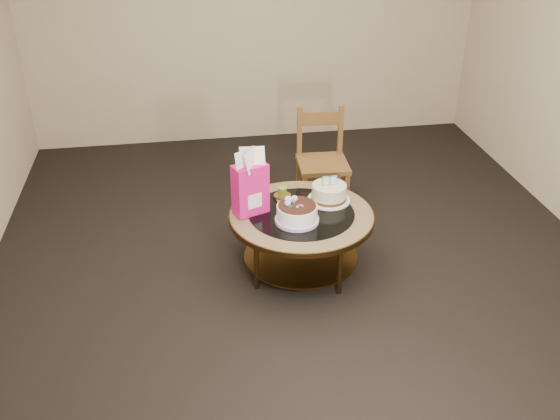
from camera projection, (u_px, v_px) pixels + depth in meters
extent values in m
plane|color=black|center=(300.00, 267.00, 4.56)|extent=(5.00, 5.00, 0.00)
cube|color=#B8A88B|center=(254.00, 12.00, 6.06)|extent=(4.50, 0.02, 2.60)
cube|color=#B8A88B|center=(474.00, 387.00, 1.77)|extent=(4.50, 0.02, 2.60)
cylinder|color=#503717|center=(341.00, 225.00, 4.68)|extent=(0.04, 0.04, 0.42)
cylinder|color=#503717|center=(266.00, 221.00, 4.73)|extent=(0.04, 0.04, 0.42)
cylinder|color=#503717|center=(257.00, 263.00, 4.24)|extent=(0.04, 0.04, 0.42)
cylinder|color=#503717|center=(340.00, 268.00, 4.19)|extent=(0.04, 0.04, 0.42)
cylinder|color=#503717|center=(301.00, 256.00, 4.51)|extent=(0.82, 0.82, 0.02)
cylinder|color=#503717|center=(301.00, 216.00, 4.35)|extent=(1.02, 1.02, 0.04)
cylinder|color=olive|center=(301.00, 214.00, 4.34)|extent=(1.00, 1.00, 0.01)
cylinder|color=black|center=(302.00, 213.00, 4.34)|extent=(0.74, 0.74, 0.01)
cylinder|color=#C49DDE|center=(297.00, 220.00, 4.23)|extent=(0.30, 0.30, 0.02)
cylinder|color=white|center=(297.00, 214.00, 4.20)|extent=(0.27, 0.27, 0.12)
cylinder|color=black|center=(297.00, 205.00, 4.17)|extent=(0.26, 0.26, 0.01)
sphere|color=#C49DDE|center=(288.00, 200.00, 4.19)|extent=(0.05, 0.05, 0.05)
sphere|color=#C49DDE|center=(294.00, 199.00, 4.21)|extent=(0.05, 0.05, 0.05)
sphere|color=#C49DDE|center=(288.00, 203.00, 4.16)|extent=(0.04, 0.04, 0.04)
cone|color=#1F7533|center=(294.00, 203.00, 4.19)|extent=(0.03, 0.04, 0.03)
cone|color=#1F7533|center=(284.00, 203.00, 4.18)|extent=(0.04, 0.04, 0.03)
cone|color=#1F7533|center=(297.00, 199.00, 4.23)|extent=(0.04, 0.04, 0.03)
cone|color=#1F7533|center=(291.00, 207.00, 4.14)|extent=(0.04, 0.04, 0.03)
cylinder|color=white|center=(329.00, 200.00, 4.49)|extent=(0.31, 0.31, 0.01)
cylinder|color=#452713|center=(329.00, 198.00, 4.48)|extent=(0.25, 0.25, 0.02)
cylinder|color=beige|center=(329.00, 191.00, 4.45)|extent=(0.25, 0.25, 0.09)
cube|color=#4FB955|center=(326.00, 181.00, 4.41)|extent=(0.05, 0.01, 0.07)
cube|color=silver|center=(326.00, 181.00, 4.41)|extent=(0.04, 0.01, 0.06)
cube|color=#44A7E9|center=(334.00, 180.00, 4.41)|extent=(0.05, 0.01, 0.07)
cube|color=silver|center=(334.00, 180.00, 4.41)|extent=(0.04, 0.01, 0.06)
cube|color=#E51584|center=(250.00, 189.00, 4.26)|extent=(0.26, 0.20, 0.36)
cube|color=white|center=(251.00, 197.00, 4.29)|extent=(0.15, 0.16, 0.11)
cube|color=tan|center=(282.00, 197.00, 4.53)|extent=(0.11, 0.11, 0.01)
cylinder|color=gold|center=(282.00, 196.00, 4.52)|extent=(0.13, 0.13, 0.01)
cylinder|color=olive|center=(282.00, 191.00, 4.50)|extent=(0.06, 0.06, 0.06)
cylinder|color=black|center=(282.00, 187.00, 4.48)|extent=(0.00, 0.00, 0.01)
cube|color=brown|center=(323.00, 164.00, 5.09)|extent=(0.42, 0.42, 0.04)
cube|color=brown|center=(305.00, 198.00, 5.03)|extent=(0.04, 0.04, 0.43)
cube|color=brown|center=(346.00, 196.00, 5.06)|extent=(0.04, 0.04, 0.43)
cube|color=brown|center=(299.00, 179.00, 5.33)|extent=(0.04, 0.04, 0.43)
cube|color=brown|center=(338.00, 177.00, 5.36)|extent=(0.04, 0.04, 0.43)
cube|color=brown|center=(300.00, 132.00, 5.11)|extent=(0.04, 0.04, 0.44)
cube|color=brown|center=(341.00, 130.00, 5.15)|extent=(0.04, 0.04, 0.44)
cube|color=brown|center=(321.00, 118.00, 5.07)|extent=(0.34, 0.05, 0.11)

